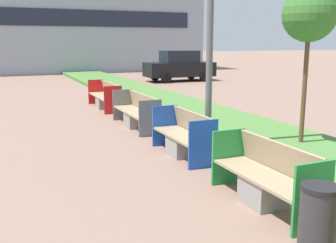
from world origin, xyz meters
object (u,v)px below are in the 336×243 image
bench_blue_frame (184,139)px  litter_bin (318,222)px  bench_red_frame (105,98)px  sapling_tree_near (309,16)px  parked_car_distant (179,66)px  bench_grey_frame (137,114)px  bench_green_frame (266,181)px

bench_blue_frame → litter_bin: (-0.39, -4.26, 0.07)m
bench_red_frame → sapling_tree_near: size_ratio=0.70×
parked_car_distant → bench_red_frame: bearing=-128.4°
bench_grey_frame → litter_bin: size_ratio=2.86×
bench_blue_frame → parked_car_distant: (6.74, 14.63, 0.55)m
bench_grey_frame → bench_green_frame: bearing=-90.0°
bench_grey_frame → sapling_tree_near: 5.22m
bench_grey_frame → bench_red_frame: size_ratio=0.99×
bench_green_frame → bench_blue_frame: 2.81m
bench_green_frame → bench_red_frame: bearing=90.0°
bench_grey_frame → parked_car_distant: bearing=59.7°
bench_red_frame → litter_bin: (-0.40, -10.84, 0.05)m
bench_blue_frame → bench_grey_frame: bearing=89.9°
bench_green_frame → bench_grey_frame: same height
bench_blue_frame → litter_bin: bench_blue_frame is taller
bench_green_frame → parked_car_distant: (6.74, 17.44, 0.55)m
parked_car_distant → sapling_tree_near: bearing=-103.6°
bench_red_frame → parked_car_distant: 10.50m
bench_green_frame → parked_car_distant: size_ratio=0.47×
litter_bin → bench_green_frame: bearing=74.7°
bench_red_frame → bench_green_frame: bearing=-90.0°
bench_green_frame → bench_red_frame: 9.40m
bench_blue_frame → parked_car_distant: bearing=65.3°
bench_red_frame → parked_car_distant: size_ratio=0.58×
bench_blue_frame → sapling_tree_near: size_ratio=0.54×
bench_grey_frame → sapling_tree_near: size_ratio=0.69×
bench_green_frame → bench_red_frame: (0.01, 9.40, 0.01)m
bench_blue_frame → bench_grey_frame: size_ratio=0.78×
bench_red_frame → sapling_tree_near: sapling_tree_near is taller
bench_grey_frame → sapling_tree_near: (2.61, -3.74, 2.55)m
bench_blue_frame → sapling_tree_near: bearing=-13.9°
sapling_tree_near → parked_car_distant: bearing=74.9°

